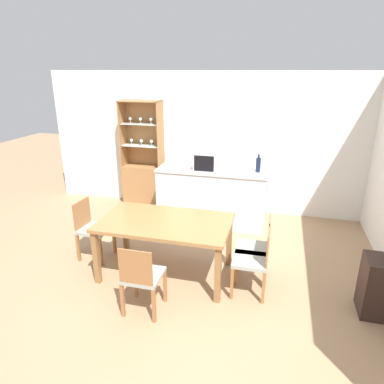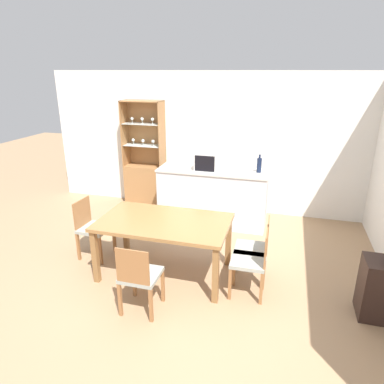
% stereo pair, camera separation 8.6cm
% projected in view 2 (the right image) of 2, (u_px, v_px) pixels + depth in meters
% --- Properties ---
extents(ground_plane, '(18.00, 18.00, 0.00)m').
position_uv_depth(ground_plane, '(181.00, 283.00, 4.35)').
color(ground_plane, '#A37F5B').
extents(wall_back, '(6.80, 0.06, 2.55)m').
position_uv_depth(wall_back, '(223.00, 144.00, 6.30)').
color(wall_back, white).
rests_on(wall_back, ground_plane).
extents(kitchen_counter, '(1.87, 0.61, 0.97)m').
position_uv_depth(kitchen_counter, '(213.00, 197.00, 5.92)').
color(kitchen_counter, silver).
rests_on(kitchen_counter, ground_plane).
extents(display_cabinet, '(0.77, 0.35, 2.03)m').
position_uv_depth(display_cabinet, '(146.00, 176.00, 6.74)').
color(display_cabinet, '#A37042').
rests_on(display_cabinet, ground_plane).
extents(dining_table, '(1.65, 0.97, 0.76)m').
position_uv_depth(dining_table, '(164.00, 227.00, 4.36)').
color(dining_table, olive).
rests_on(dining_table, ground_plane).
extents(dining_chair_head_near, '(0.40, 0.40, 0.85)m').
position_uv_depth(dining_chair_head_near, '(139.00, 276.00, 3.71)').
color(dining_chair_head_near, '#999E93').
rests_on(dining_chair_head_near, ground_plane).
extents(dining_chair_side_right_near, '(0.41, 0.41, 0.85)m').
position_uv_depth(dining_chair_side_right_near, '(252.00, 261.00, 4.01)').
color(dining_chair_side_right_near, '#999E93').
rests_on(dining_chair_side_right_near, ground_plane).
extents(dining_chair_side_left_far, '(0.42, 0.42, 0.85)m').
position_uv_depth(dining_chair_side_left_far, '(93.00, 228.00, 4.86)').
color(dining_chair_side_left_far, '#999E93').
rests_on(dining_chair_side_left_far, ground_plane).
extents(dining_chair_side_right_far, '(0.41, 0.41, 0.85)m').
position_uv_depth(dining_chair_side_right_far, '(254.00, 249.00, 4.28)').
color(dining_chair_side_right_far, '#999E93').
rests_on(dining_chair_side_right_far, ground_plane).
extents(microwave, '(0.51, 0.40, 0.30)m').
position_uv_depth(microwave, '(212.00, 161.00, 5.71)').
color(microwave, silver).
rests_on(microwave, kitchen_counter).
extents(wine_bottle, '(0.08, 0.08, 0.30)m').
position_uv_depth(wine_bottle, '(259.00, 165.00, 5.57)').
color(wine_bottle, '#141E38').
rests_on(wine_bottle, kitchen_counter).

